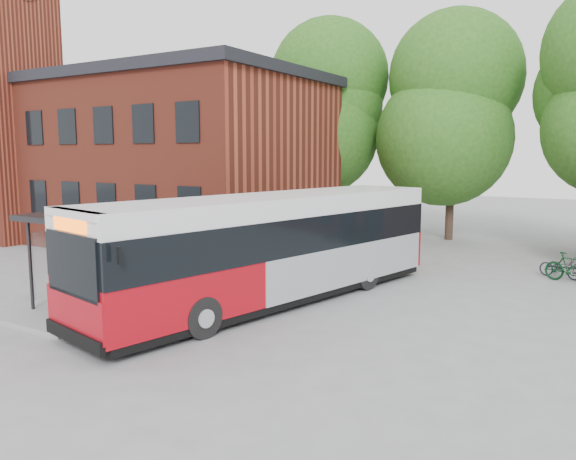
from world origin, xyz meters
The scene contains 9 objects.
ground centered at (0.00, 0.00, 0.00)m, with size 100.00×100.00×0.00m, color slate.
station_building centered at (-13.00, 9.00, 4.25)m, with size 18.40×10.40×8.50m, color maroon, non-canonical shape.
clock_tower centered at (-19.00, 5.00, 9.10)m, with size 5.20×5.20×18.20m, color maroon, non-canonical shape.
bus_shelter centered at (-4.50, -1.00, 1.45)m, with size 3.60×7.00×2.90m, color #27272A, non-canonical shape.
tree_0 centered at (-6.00, 16.00, 5.50)m, with size 7.92×7.92×11.00m, color #235216, non-canonical shape.
tree_1 centered at (1.00, 17.00, 5.20)m, with size 7.92×7.92×10.40m, color #235216, non-canonical shape.
city_bus centered at (-0.15, 1.38, 1.66)m, with size 2.79×13.07×3.32m, color #A50813, non-canonical shape.
bicycle_0 centered at (7.15, 9.66, 0.41)m, with size 0.55×1.56×0.82m, color #22202C.
bicycle_1 centered at (7.51, 9.00, 0.54)m, with size 0.50×1.79×1.07m, color black.
Camera 1 is at (9.08, -13.00, 4.58)m, focal length 35.00 mm.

